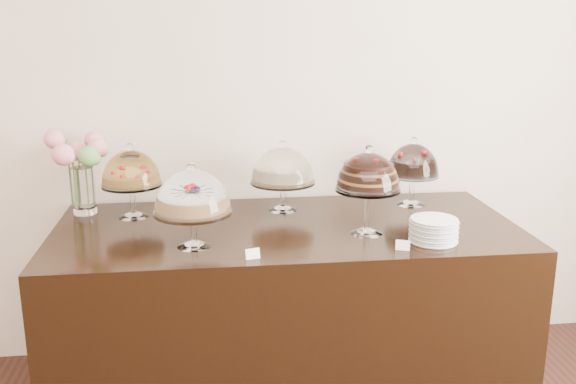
{
  "coord_description": "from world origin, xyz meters",
  "views": [
    {
      "loc": [
        -0.27,
        -0.45,
        1.85
      ],
      "look_at": [
        0.08,
        2.4,
        1.08
      ],
      "focal_mm": 40.0,
      "sensor_mm": 36.0,
      "label": 1
    }
  ],
  "objects": [
    {
      "name": "cake_stand_dark_choco",
      "position": [
        0.78,
        2.73,
        1.13
      ],
      "size": [
        0.28,
        0.28,
        0.36
      ],
      "color": "white",
      "rests_on": "display_counter"
    },
    {
      "name": "flower_vase",
      "position": [
        -0.91,
        2.77,
        1.16
      ],
      "size": [
        0.3,
        0.34,
        0.43
      ],
      "color": "white",
      "rests_on": "display_counter"
    },
    {
      "name": "price_card_right",
      "position": [
        0.53,
        2.05,
        0.92
      ],
      "size": [
        0.06,
        0.04,
        0.04
      ],
      "primitive_type": "cube",
      "rotation": [
        -0.21,
        0.0,
        -0.38
      ],
      "color": "white",
      "rests_on": "display_counter"
    },
    {
      "name": "price_card_left",
      "position": [
        -0.11,
        2.03,
        0.92
      ],
      "size": [
        0.06,
        0.03,
        0.04
      ],
      "primitive_type": "cube",
      "rotation": [
        -0.21,
        0.0,
        0.25
      ],
      "color": "white",
      "rests_on": "display_counter"
    },
    {
      "name": "cake_stand_sugar_sponge",
      "position": [
        -0.35,
        2.21,
        1.13
      ],
      "size": [
        0.34,
        0.34,
        0.38
      ],
      "color": "white",
      "rests_on": "display_counter"
    },
    {
      "name": "display_counter",
      "position": [
        0.08,
        2.45,
        0.45
      ],
      "size": [
        2.2,
        1.0,
        0.9
      ],
      "primitive_type": "cube",
      "color": "black",
      "rests_on": "ground"
    },
    {
      "name": "wall_back",
      "position": [
        0.0,
        3.0,
        1.5
      ],
      "size": [
        5.0,
        0.04,
        3.0
      ],
      "primitive_type": "cube",
      "color": "beige",
      "rests_on": "ground"
    },
    {
      "name": "cake_stand_cheesecake",
      "position": [
        0.09,
        2.71,
        1.12
      ],
      "size": [
        0.33,
        0.33,
        0.36
      ],
      "color": "white",
      "rests_on": "display_counter"
    },
    {
      "name": "cake_stand_fruit_tart",
      "position": [
        -0.66,
        2.68,
        1.13
      ],
      "size": [
        0.3,
        0.3,
        0.38
      ],
      "color": "white",
      "rests_on": "display_counter"
    },
    {
      "name": "cake_stand_choco_layer",
      "position": [
        0.43,
        2.29,
        1.18
      ],
      "size": [
        0.3,
        0.3,
        0.41
      ],
      "color": "white",
      "rests_on": "display_counter"
    },
    {
      "name": "plate_stack",
      "position": [
        0.7,
        2.15,
        0.95
      ],
      "size": [
        0.21,
        0.21,
        0.1
      ],
      "color": "white",
      "rests_on": "display_counter"
    }
  ]
}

